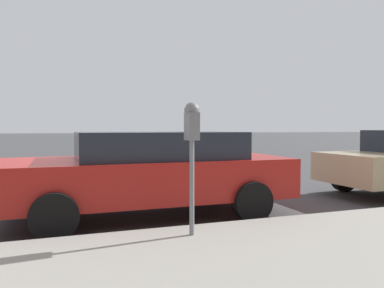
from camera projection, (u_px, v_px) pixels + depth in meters
name	position (u px, v px, depth m)	size (l,w,h in m)	color
ground_plane	(109.00, 208.00, 6.91)	(220.00, 220.00, 0.00)	#424244
parking_meter	(192.00, 134.00, 4.58)	(0.21, 0.19, 1.64)	gray
car_red	(150.00, 171.00, 6.27)	(2.14, 4.72, 1.41)	#B21E19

